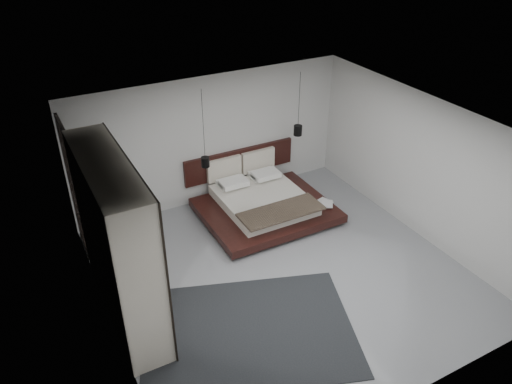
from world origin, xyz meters
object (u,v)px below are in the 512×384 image
lattice_screen (74,189)px  rug (248,331)px  bed (262,202)px  pendant_right (298,130)px  wardrobe (117,243)px  pendant_left (205,162)px

lattice_screen → rug: 4.03m
lattice_screen → bed: 3.75m
pendant_right → wardrobe: 4.79m
bed → wardrobe: 3.80m
lattice_screen → bed: bearing=-8.5°
bed → rug: bearing=-122.5°
bed → wardrobe: (-3.32, -1.51, 1.08)m
rug → bed: bearing=57.5°
pendant_right → pendant_left: bearing=180.0°
pendant_right → rug: size_ratio=0.42×
wardrobe → pendant_right: bearing=23.5°
rug → wardrobe: bearing=138.2°
pendant_left → wardrobe: bearing=-139.6°
bed → pendant_right: bearing=20.2°
bed → pendant_left: pendant_left is taller
rug → pendant_left: bearing=77.1°
pendant_left → lattice_screen: bearing=176.8°
pendant_right → rug: (-2.90, -3.25, -1.53)m
wardrobe → lattice_screen: bearing=97.0°
pendant_left → pendant_right: 2.16m
bed → wardrobe: bearing=-155.5°
lattice_screen → wardrobe: 2.07m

